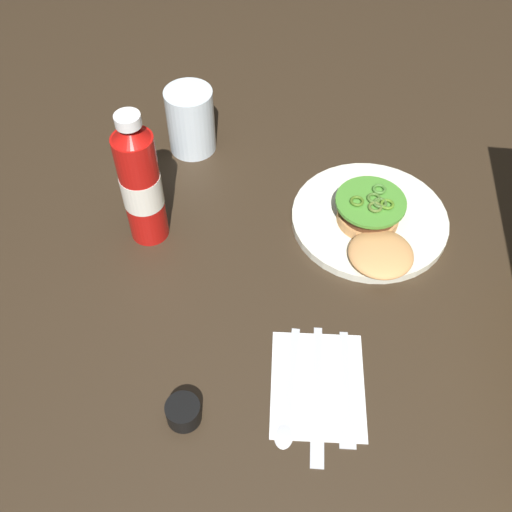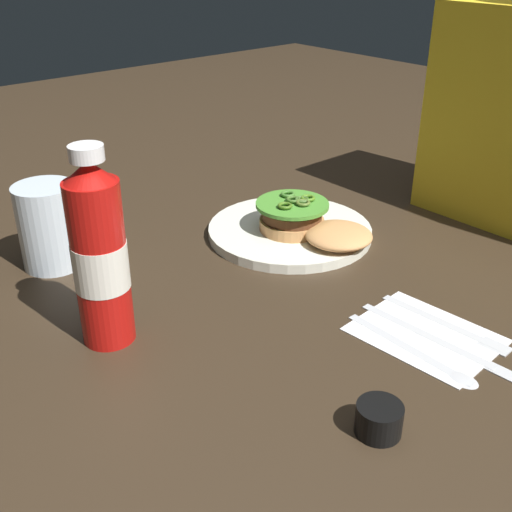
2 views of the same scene
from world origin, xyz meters
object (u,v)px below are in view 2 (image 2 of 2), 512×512
at_px(ketchup_bottle, 100,257).
at_px(butter_knife, 445,341).
at_px(burger_sandwich, 309,223).
at_px(condiment_cup, 379,419).
at_px(water_glass, 49,226).
at_px(dinner_plate, 290,231).
at_px(fork_utensil, 455,326).
at_px(napkin, 425,335).
at_px(spoon_utensil, 428,357).

height_order(ketchup_bottle, butter_knife, ketchup_bottle).
bearing_deg(burger_sandwich, condiment_cup, -35.75).
bearing_deg(condiment_cup, water_glass, -170.84).
xyz_separation_m(dinner_plate, fork_utensil, (0.33, -0.03, -0.00)).
xyz_separation_m(condiment_cup, napkin, (-0.07, 0.17, -0.01)).
height_order(water_glass, condiment_cup, water_glass).
xyz_separation_m(ketchup_bottle, napkin, (0.25, 0.29, -0.11)).
bearing_deg(dinner_plate, condiment_cup, -32.59).
xyz_separation_m(napkin, spoon_utensil, (0.03, -0.04, 0.00)).
bearing_deg(dinner_plate, water_glass, -115.27).
relative_size(ketchup_bottle, fork_utensil, 1.37).
height_order(condiment_cup, butter_knife, condiment_cup).
bearing_deg(butter_knife, condiment_cup, -76.58).
relative_size(burger_sandwich, water_glass, 1.54).
height_order(spoon_utensil, fork_utensil, same).
bearing_deg(condiment_cup, burger_sandwich, 144.25).
xyz_separation_m(condiment_cup, fork_utensil, (-0.05, 0.21, -0.01)).
bearing_deg(ketchup_bottle, burger_sandwich, 93.98).
relative_size(spoon_utensil, butter_knife, 0.88).
xyz_separation_m(burger_sandwich, fork_utensil, (0.29, -0.03, -0.03)).
distance_m(water_glass, butter_knife, 0.56).
height_order(ketchup_bottle, water_glass, ketchup_bottle).
relative_size(ketchup_bottle, butter_knife, 1.15).
height_order(burger_sandwich, water_glass, water_glass).
distance_m(water_glass, condiment_cup, 0.55).
distance_m(butter_knife, fork_utensil, 0.04).
xyz_separation_m(spoon_utensil, fork_utensil, (-0.02, 0.08, 0.00)).
relative_size(burger_sandwich, spoon_utensil, 1.04).
distance_m(burger_sandwich, water_glass, 0.39).
height_order(dinner_plate, butter_knife, dinner_plate).
bearing_deg(dinner_plate, ketchup_bottle, -79.88).
bearing_deg(water_glass, napkin, 29.00).
bearing_deg(napkin, ketchup_bottle, -130.40).
distance_m(ketchup_bottle, water_glass, 0.23).
relative_size(condiment_cup, fork_utensil, 0.26).
bearing_deg(dinner_plate, butter_knife, -11.51).
distance_m(dinner_plate, spoon_utensil, 0.36).
relative_size(dinner_plate, ketchup_bottle, 1.09).
distance_m(dinner_plate, butter_knife, 0.35).
relative_size(dinner_plate, water_glass, 2.12).
xyz_separation_m(dinner_plate, butter_knife, (0.34, -0.07, -0.00)).
xyz_separation_m(water_glass, fork_utensil, (0.49, 0.30, -0.06)).
xyz_separation_m(ketchup_bottle, spoon_utensil, (0.28, 0.25, -0.11)).
relative_size(water_glass, fork_utensil, 0.70).
bearing_deg(fork_utensil, spoon_utensil, -78.74).
height_order(burger_sandwich, butter_knife, burger_sandwich).
bearing_deg(fork_utensil, napkin, -111.59).
relative_size(spoon_utensil, fork_utensil, 1.04).
xyz_separation_m(spoon_utensil, butter_knife, (-0.00, 0.04, 0.00)).
xyz_separation_m(napkin, butter_knife, (0.03, 0.00, 0.00)).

